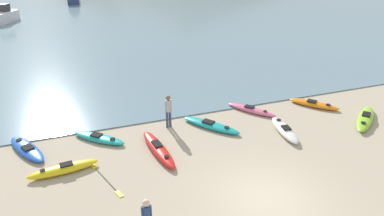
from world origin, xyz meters
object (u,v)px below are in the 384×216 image
(kayak_on_sand_0, at_px, (211,125))
(moored_boat_0, at_px, (3,16))
(kayak_on_sand_7, at_px, (252,110))
(loose_paddle, at_px, (106,179))
(kayak_on_sand_5, at_px, (27,149))
(kayak_on_sand_8, at_px, (99,138))
(kayak_on_sand_4, at_px, (365,118))
(kayak_on_sand_6, at_px, (314,104))
(kayak_on_sand_2, at_px, (63,169))
(kayak_on_sand_3, at_px, (285,130))
(kayak_on_sand_1, at_px, (158,149))
(person_near_waterline, at_px, (168,109))

(kayak_on_sand_0, distance_m, moored_boat_0, 32.91)
(kayak_on_sand_7, bearing_deg, loose_paddle, -157.31)
(kayak_on_sand_5, distance_m, kayak_on_sand_8, 3.21)
(kayak_on_sand_4, bearing_deg, kayak_on_sand_6, 118.52)
(moored_boat_0, bearing_deg, kayak_on_sand_2, -81.60)
(kayak_on_sand_7, bearing_deg, kayak_on_sand_8, -178.12)
(kayak_on_sand_3, height_order, kayak_on_sand_4, kayak_on_sand_3)
(kayak_on_sand_7, bearing_deg, kayak_on_sand_4, -31.15)
(kayak_on_sand_6, bearing_deg, moored_boat_0, 121.52)
(kayak_on_sand_2, xyz_separation_m, kayak_on_sand_4, (15.18, -0.60, -0.01))
(kayak_on_sand_2, bearing_deg, kayak_on_sand_4, -2.26)
(kayak_on_sand_3, height_order, loose_paddle, kayak_on_sand_3)
(kayak_on_sand_1, relative_size, moored_boat_0, 0.95)
(kayak_on_sand_0, distance_m, kayak_on_sand_7, 2.97)
(kayak_on_sand_0, relative_size, kayak_on_sand_7, 1.14)
(kayak_on_sand_1, bearing_deg, kayak_on_sand_4, -4.22)
(kayak_on_sand_3, relative_size, kayak_on_sand_6, 1.07)
(kayak_on_sand_2, xyz_separation_m, kayak_on_sand_7, (10.10, 2.47, -0.04))
(kayak_on_sand_7, bearing_deg, kayak_on_sand_1, -159.32)
(kayak_on_sand_2, distance_m, kayak_on_sand_7, 10.40)
(kayak_on_sand_0, relative_size, kayak_on_sand_2, 1.05)
(kayak_on_sand_3, bearing_deg, loose_paddle, -174.42)
(kayak_on_sand_1, distance_m, kayak_on_sand_4, 11.08)
(kayak_on_sand_0, bearing_deg, kayak_on_sand_1, -156.98)
(kayak_on_sand_6, bearing_deg, kayak_on_sand_7, 171.43)
(loose_paddle, bearing_deg, moored_boat_0, 100.74)
(kayak_on_sand_3, distance_m, moored_boat_0, 35.82)
(kayak_on_sand_1, bearing_deg, kayak_on_sand_5, 159.65)
(kayak_on_sand_0, bearing_deg, kayak_on_sand_6, 3.12)
(kayak_on_sand_6, bearing_deg, kayak_on_sand_1, -170.08)
(kayak_on_sand_2, height_order, kayak_on_sand_8, kayak_on_sand_2)
(kayak_on_sand_6, height_order, person_near_waterline, person_near_waterline)
(kayak_on_sand_2, relative_size, kayak_on_sand_8, 1.16)
(kayak_on_sand_5, xyz_separation_m, loose_paddle, (3.04, -3.39, -0.12))
(kayak_on_sand_8, height_order, loose_paddle, kayak_on_sand_8)
(person_near_waterline, distance_m, loose_paddle, 5.16)
(kayak_on_sand_6, bearing_deg, kayak_on_sand_2, -172.13)
(kayak_on_sand_3, xyz_separation_m, kayak_on_sand_7, (-0.38, 2.70, -0.04))
(kayak_on_sand_4, distance_m, kayak_on_sand_7, 5.93)
(kayak_on_sand_4, height_order, kayak_on_sand_5, kayak_on_sand_4)
(kayak_on_sand_0, relative_size, kayak_on_sand_4, 1.01)
(kayak_on_sand_1, distance_m, loose_paddle, 2.89)
(kayak_on_sand_3, distance_m, kayak_on_sand_4, 4.71)
(kayak_on_sand_4, bearing_deg, person_near_waterline, 163.47)
(person_near_waterline, bearing_deg, loose_paddle, -137.12)
(person_near_waterline, bearing_deg, kayak_on_sand_8, -177.62)
(kayak_on_sand_1, xyz_separation_m, moored_boat_0, (-8.88, 31.97, 0.56))
(kayak_on_sand_8, bearing_deg, kayak_on_sand_2, -128.32)
(kayak_on_sand_1, height_order, kayak_on_sand_7, kayak_on_sand_1)
(kayak_on_sand_3, bearing_deg, kayak_on_sand_1, 176.00)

